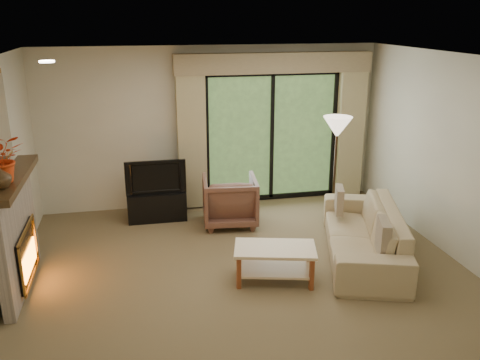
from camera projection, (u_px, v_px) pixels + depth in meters
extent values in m
plane|color=brown|center=(245.00, 271.00, 6.34)|extent=(5.50, 5.50, 0.00)
plane|color=silver|center=(246.00, 58.00, 5.53)|extent=(5.50, 5.50, 0.00)
plane|color=beige|center=(212.00, 127.00, 8.25)|extent=(5.00, 0.00, 5.00)
plane|color=beige|center=(322.00, 273.00, 3.61)|extent=(5.00, 0.00, 5.00)
plane|color=beige|center=(455.00, 158.00, 6.48)|extent=(0.00, 5.00, 5.00)
cube|color=tan|center=(192.00, 137.00, 8.07)|extent=(0.45, 0.18, 2.35)
cube|color=tan|center=(350.00, 129.00, 8.61)|extent=(0.45, 0.18, 2.35)
cube|color=#97825F|center=(275.00, 63.00, 8.01)|extent=(3.20, 0.24, 0.32)
cube|color=black|center=(157.00, 205.00, 7.89)|extent=(0.90, 0.41, 0.45)
imported|color=black|center=(155.00, 176.00, 7.73)|extent=(0.91, 0.13, 0.53)
imported|color=brown|center=(230.00, 201.00, 7.66)|extent=(0.88, 0.90, 0.74)
imported|color=tan|center=(363.00, 233.00, 6.64)|extent=(1.55, 2.44, 0.66)
cube|color=brown|center=(383.00, 237.00, 5.94)|extent=(0.23, 0.43, 0.42)
cube|color=brown|center=(339.00, 200.00, 7.16)|extent=(0.21, 0.38, 0.37)
imported|color=red|center=(1.00, 159.00, 5.26)|extent=(0.54, 0.49, 0.51)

